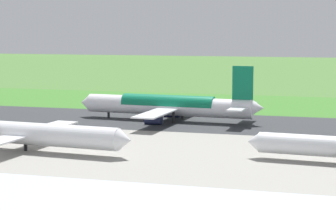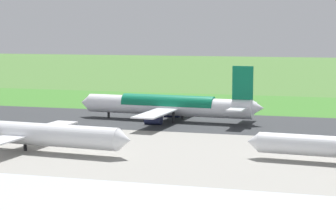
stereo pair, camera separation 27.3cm
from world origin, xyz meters
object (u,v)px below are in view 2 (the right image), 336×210
Objects in this scene: airliner_main at (169,106)px; no_stopping_sign at (197,102)px; traffic_cone_orange at (173,106)px; airliner_parked_mid at (24,133)px.

no_stopping_sign is at bearing -90.98° from airliner_main.
no_stopping_sign is (-0.56, -32.47, -2.63)m from airliner_main.
traffic_cone_orange is at bearing -76.98° from airliner_main.
airliner_main reaches higher than no_stopping_sign.
airliner_main is at bearing 89.02° from no_stopping_sign.
airliner_parked_mid is 16.66× the size of no_stopping_sign.
airliner_parked_mid is (18.27, 49.17, -0.46)m from airliner_main.
traffic_cone_orange is (7.32, -31.65, -4.08)m from airliner_main.
airliner_main is 32.74m from traffic_cone_orange.
airliner_main is 32.58m from no_stopping_sign.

